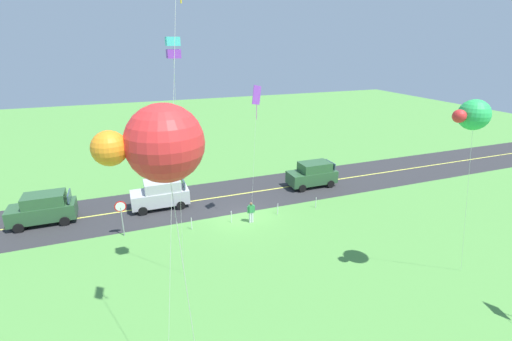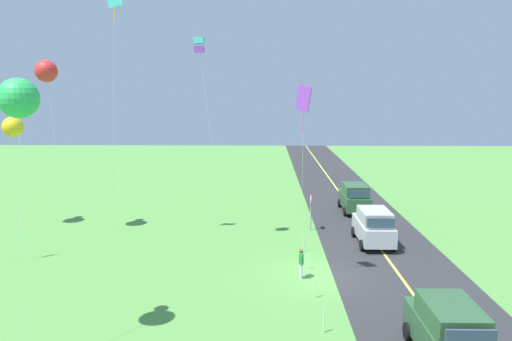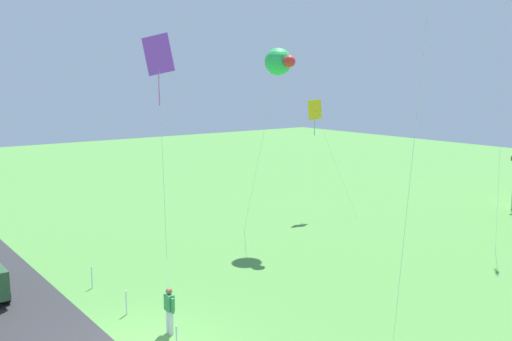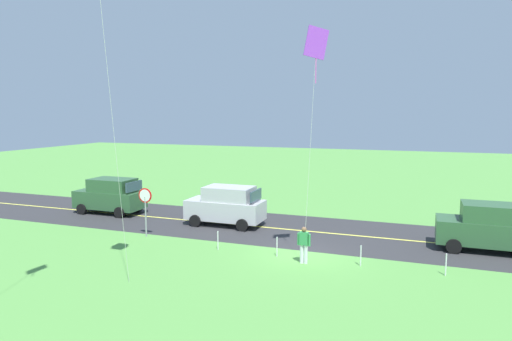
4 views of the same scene
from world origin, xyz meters
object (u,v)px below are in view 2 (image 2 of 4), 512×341
object	(u,v)px
car_parked_west_near	(448,331)
kite_blue_mid	(114,3)
kite_pink_drift	(19,98)
car_suv_foreground	(374,226)
stop_sign	(311,205)
person_adult_near	(301,262)
car_parked_east_near	(355,197)
kite_orange_near	(47,71)
kite_red_low	(303,102)
kite_purple_back	(199,46)
kite_yellow_high	(13,127)

from	to	relation	value
car_parked_west_near	kite_blue_mid	distance (m)	24.68
kite_pink_drift	car_suv_foreground	bearing A→B (deg)	-50.13
car_suv_foreground	kite_blue_mid	xyz separation A→B (m)	(0.25, 15.80, 13.50)
stop_sign	car_parked_west_near	bearing A→B (deg)	-168.45
car_parked_west_near	person_adult_near	world-z (taller)	car_parked_west_near
car_parked_east_near	car_parked_west_near	bearing A→B (deg)	178.37
person_adult_near	kite_orange_near	bearing A→B (deg)	106.30
car_parked_east_near	kite_pink_drift	size ratio (longest dim) A/B	0.44
stop_sign	kite_orange_near	distance (m)	19.29
person_adult_near	car_parked_west_near	bearing A→B (deg)	-107.33
car_suv_foreground	kite_red_low	size ratio (longest dim) A/B	0.45
car_parked_west_near	kite_red_low	bearing A→B (deg)	32.93
stop_sign	person_adult_near	bearing A→B (deg)	171.58
kite_pink_drift	kite_purple_back	distance (m)	13.67
kite_orange_near	car_parked_east_near	bearing A→B (deg)	-72.46
kite_orange_near	kite_pink_drift	bearing A→B (deg)	-159.45
kite_purple_back	car_parked_east_near	bearing A→B (deg)	-52.56
kite_blue_mid	kite_purple_back	xyz separation A→B (m)	(-0.47, -5.08, -2.50)
kite_pink_drift	car_parked_west_near	bearing A→B (deg)	-92.44
car_suv_foreground	stop_sign	size ratio (longest dim) A/B	1.72
kite_red_low	kite_blue_mid	xyz separation A→B (m)	(6.44, 10.80, 5.64)
car_parked_east_near	kite_orange_near	size ratio (longest dim) A/B	0.38
stop_sign	kite_red_low	bearing A→B (deg)	171.65
kite_orange_near	kite_purple_back	bearing A→B (deg)	-100.26
car_suv_foreground	stop_sign	bearing A→B (deg)	51.06
car_suv_foreground	kite_pink_drift	xyz separation A→B (m)	(-12.78, 15.30, 8.14)
kite_blue_mid	kite_pink_drift	world-z (taller)	kite_blue_mid
stop_sign	kite_purple_back	world-z (taller)	kite_purple_back
kite_yellow_high	kite_purple_back	world-z (taller)	kite_purple_back
stop_sign	kite_pink_drift	size ratio (longest dim) A/B	0.26
car_suv_foreground	kite_yellow_high	size ratio (longest dim) A/B	0.57
car_suv_foreground	kite_orange_near	size ratio (longest dim) A/B	0.38
car_parked_east_near	kite_pink_drift	bearing A→B (deg)	143.39
kite_pink_drift	kite_orange_near	distance (m)	15.41
kite_blue_mid	kite_yellow_high	xyz separation A→B (m)	(3.06, 8.21, -7.57)
car_parked_west_near	kite_red_low	xyz separation A→B (m)	(7.23, 4.69, 7.86)
kite_purple_back	car_parked_west_near	bearing A→B (deg)	-141.76
car_parked_east_near	kite_blue_mid	bearing A→B (deg)	116.33
stop_sign	kite_pink_drift	bearing A→B (deg)	143.50
kite_orange_near	kite_purple_back	xyz separation A→B (m)	(-1.80, -9.97, 1.40)
kite_orange_near	stop_sign	bearing A→B (deg)	-85.42
person_adult_near	kite_pink_drift	size ratio (longest dim) A/B	0.16
kite_blue_mid	kite_yellow_high	world-z (taller)	kite_blue_mid
car_parked_west_near	kite_purple_back	xyz separation A→B (m)	(13.20, 10.40, 10.99)
kite_purple_back	kite_pink_drift	bearing A→B (deg)	159.95
car_parked_west_near	kite_blue_mid	bearing A→B (deg)	48.56
car_suv_foreground	kite_yellow_high	xyz separation A→B (m)	(3.32, 24.02, 5.93)
kite_purple_back	kite_yellow_high	bearing A→B (deg)	75.13
kite_red_low	kite_purple_back	size ratio (longest dim) A/B	0.78
kite_pink_drift	kite_purple_back	bearing A→B (deg)	-20.05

